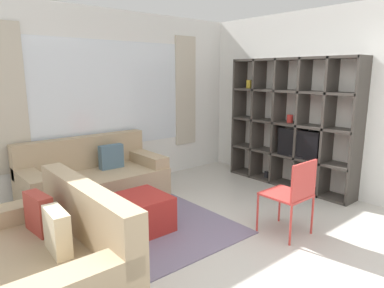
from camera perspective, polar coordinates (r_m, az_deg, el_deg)
name	(u,v)px	position (r m, az deg, el deg)	size (l,w,h in m)	color
ground_plane	(278,269)	(3.46, 14.18, -19.55)	(16.00, 16.00, 0.00)	beige
wall_back	(111,101)	(5.44, -13.36, 7.05)	(5.81, 0.11, 2.70)	white
wall_right	(289,100)	(5.80, 15.87, 7.13)	(0.07, 4.34, 2.70)	white
area_rug	(105,240)	(3.95, -14.33, -15.22)	(2.82, 1.93, 0.01)	slate
shelving_unit	(291,124)	(5.58, 16.23, 3.19)	(0.36, 2.14, 2.00)	silver
couch_main	(94,181)	(4.95, -16.01, -5.91)	(1.88, 0.93, 0.89)	tan
couch_side	(50,260)	(3.08, -22.55, -17.48)	(0.93, 1.64, 0.89)	tan
ottoman	(134,215)	(3.98, -9.69, -11.63)	(0.77, 0.61, 0.41)	#A82823
folding_chair	(293,191)	(3.91, 16.49, -7.51)	(0.44, 0.46, 0.86)	#CC3D38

